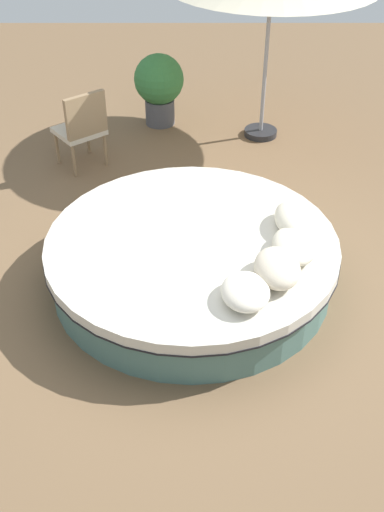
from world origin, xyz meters
The scene contains 8 objects.
ground_plane centered at (0.00, 0.00, 0.00)m, with size 16.00×16.00×0.00m, color brown.
round_bed centered at (0.00, 0.00, 0.25)m, with size 2.71×2.71×0.48m.
throw_pillow_0 centered at (0.82, 0.43, 0.56)m, with size 0.48×0.39×0.17m, color silver.
throw_pillow_1 centered at (0.55, 0.71, 0.58)m, with size 0.53×0.39×0.21m, color beige.
throw_pillow_2 centered at (0.21, 0.90, 0.56)m, with size 0.55×0.38×0.16m, color beige.
throw_pillow_3 centered at (-0.19, 0.93, 0.58)m, with size 0.52×0.31×0.20m, color beige.
patio_chair centered at (-2.19, -1.30, 0.56)m, with size 0.71×0.72×0.98m.
planter centered at (-3.43, -0.44, 0.56)m, with size 0.67×0.67×0.97m.
Camera 1 is at (4.53, -0.00, 3.77)m, focal length 43.04 mm.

